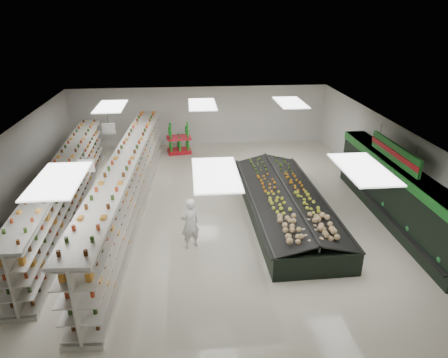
{
  "coord_description": "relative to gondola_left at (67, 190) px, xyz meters",
  "views": [
    {
      "loc": [
        -0.69,
        -13.59,
        7.23
      ],
      "look_at": [
        0.6,
        0.04,
        1.24
      ],
      "focal_mm": 32.0,
      "sensor_mm": 36.0,
      "label": 1
    }
  ],
  "objects": [
    {
      "name": "gondola_left",
      "position": [
        0.0,
        0.0,
        0.0
      ],
      "size": [
        1.29,
        11.68,
        2.02
      ],
      "rotation": [
        0.0,
        0.0,
        0.04
      ],
      "color": "silver",
      "rests_on": "floor"
    },
    {
      "name": "shopper_background",
      "position": [
        2.12,
        2.33,
        0.02
      ],
      "size": [
        0.82,
        1.04,
        1.89
      ],
      "primitive_type": "imported",
      "rotation": [
        0.0,
        0.0,
        1.26
      ],
      "color": "#997F5E",
      "rests_on": "floor"
    },
    {
      "name": "ceiling",
      "position": [
        5.24,
        -0.3,
        2.27
      ],
      "size": [
        14.0,
        16.0,
        0.02
      ],
      "primitive_type": "cube",
      "color": "white",
      "rests_on": "wall_back"
    },
    {
      "name": "shopper_main",
      "position": [
        4.51,
        -2.81,
        -0.06
      ],
      "size": [
        0.75,
        0.66,
        1.74
      ],
      "primitive_type": "imported",
      "rotation": [
        0.0,
        0.0,
        3.61
      ],
      "color": "white",
      "rests_on": "floor"
    },
    {
      "name": "produce_wall_case",
      "position": [
        11.77,
        -1.8,
        0.31
      ],
      "size": [
        0.93,
        8.0,
        2.2
      ],
      "color": "black",
      "rests_on": "floor"
    },
    {
      "name": "wall_front",
      "position": [
        5.24,
        -8.3,
        0.67
      ],
      "size": [
        14.0,
        0.02,
        3.2
      ],
      "primitive_type": "cube",
      "color": "silver",
      "rests_on": "floor"
    },
    {
      "name": "soda_endcap",
      "position": [
        4.07,
        6.25,
        -0.16
      ],
      "size": [
        1.35,
        1.01,
        1.59
      ],
      "rotation": [
        0.0,
        0.0,
        0.14
      ],
      "color": "#AF141C",
      "rests_on": "floor"
    },
    {
      "name": "wall_left",
      "position": [
        -1.76,
        -0.3,
        0.67
      ],
      "size": [
        0.02,
        16.0,
        3.2
      ],
      "primitive_type": "cube",
      "color": "silver",
      "rests_on": "floor"
    },
    {
      "name": "aisle_sign_far",
      "position": [
        1.44,
        1.7,
        1.82
      ],
      "size": [
        0.52,
        0.06,
        0.75
      ],
      "color": "white",
      "rests_on": "ceiling"
    },
    {
      "name": "wall_right",
      "position": [
        12.24,
        -0.3,
        0.67
      ],
      "size": [
        0.02,
        16.0,
        3.2
      ],
      "primitive_type": "cube",
      "color": "silver",
      "rests_on": "floor"
    },
    {
      "name": "wall_back",
      "position": [
        5.24,
        7.7,
        0.67
      ],
      "size": [
        14.0,
        0.02,
        3.2
      ],
      "primitive_type": "cube",
      "color": "silver",
      "rests_on": "floor"
    },
    {
      "name": "produce_island",
      "position": [
        8.03,
        -1.04,
        -0.41
      ],
      "size": [
        2.87,
        7.67,
        1.14
      ],
      "rotation": [
        0.0,
        0.0,
        0.01
      ],
      "color": "black",
      "rests_on": "floor"
    },
    {
      "name": "hortifruti_banner",
      "position": [
        11.48,
        -1.8,
        1.72
      ],
      "size": [
        0.12,
        3.2,
        0.95
      ],
      "color": "#1D6F25",
      "rests_on": "ceiling"
    },
    {
      "name": "floor",
      "position": [
        5.24,
        -0.3,
        -0.93
      ],
      "size": [
        16.0,
        16.0,
        0.0
      ],
      "primitive_type": "plane",
      "color": "beige",
      "rests_on": "ground"
    },
    {
      "name": "aisle_sign_near",
      "position": [
        1.44,
        -2.3,
        1.82
      ],
      "size": [
        0.52,
        0.06,
        0.75
      ],
      "color": "white",
      "rests_on": "ceiling"
    },
    {
      "name": "gondola_center",
      "position": [
        2.3,
        -0.28,
        0.12
      ],
      "size": [
        1.67,
        13.25,
        2.29
      ],
      "rotation": [
        0.0,
        0.0,
        -0.05
      ],
      "color": "silver",
      "rests_on": "floor"
    }
  ]
}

